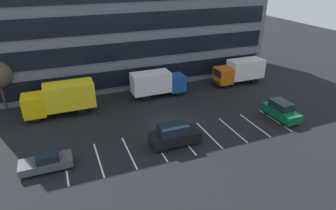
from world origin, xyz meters
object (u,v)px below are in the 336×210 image
(suv_black, at_px, (174,135))
(box_truck_yellow_all, at_px, (61,98))
(box_truck_orange, at_px, (240,71))
(sedan_charcoal, at_px, (47,162))
(suv_forest, at_px, (281,110))
(box_truck_blue, at_px, (158,83))

(suv_black, bearing_deg, box_truck_yellow_all, 132.13)
(box_truck_orange, distance_m, box_truck_yellow_all, 24.67)
(sedan_charcoal, bearing_deg, suv_forest, -0.02)
(sedan_charcoal, distance_m, suv_forest, 24.72)
(sedan_charcoal, distance_m, suv_black, 11.51)
(box_truck_orange, bearing_deg, sedan_charcoal, -157.62)
(box_truck_blue, relative_size, sedan_charcoal, 1.69)
(box_truck_blue, height_order, sedan_charcoal, box_truck_blue)
(box_truck_yellow_all, height_order, sedan_charcoal, box_truck_yellow_all)
(sedan_charcoal, relative_size, suv_black, 0.88)
(box_truck_blue, height_order, box_truck_yellow_all, box_truck_yellow_all)
(box_truck_blue, xyz_separation_m, box_truck_yellow_all, (-12.02, -0.88, 0.19))
(box_truck_blue, bearing_deg, sedan_charcoal, -141.80)
(box_truck_orange, xyz_separation_m, suv_forest, (-1.86, -10.95, -0.97))
(sedan_charcoal, bearing_deg, suv_black, -2.36)
(sedan_charcoal, height_order, suv_forest, suv_forest)
(sedan_charcoal, bearing_deg, box_truck_yellow_all, 79.18)
(box_truck_blue, distance_m, suv_forest, 15.42)
(box_truck_yellow_all, relative_size, suv_forest, 1.79)
(box_truck_blue, relative_size, suv_black, 1.50)
(suv_black, bearing_deg, box_truck_orange, 37.12)
(box_truck_orange, height_order, suv_black, box_truck_orange)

